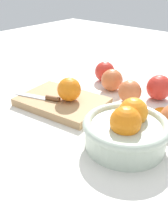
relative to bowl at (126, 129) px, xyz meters
name	(u,v)px	position (x,y,z in m)	size (l,w,h in m)	color
ground_plane	(93,110)	(0.17, -0.09, -0.04)	(2.40, 2.40, 0.00)	silver
bowl	(126,129)	(0.00, 0.00, 0.00)	(0.20, 0.20, 0.11)	beige
cutting_board	(62,102)	(0.26, -0.05, -0.03)	(0.25, 0.18, 0.02)	tan
orange_on_board	(69,89)	(0.23, -0.06, 0.01)	(0.07, 0.07, 0.07)	orange
knife	(43,97)	(0.30, -0.01, -0.02)	(0.15, 0.06, 0.01)	silver
apple_front_right	(105,72)	(0.28, -0.30, -0.01)	(0.07, 0.07, 0.07)	red
apple_front_left	(130,92)	(0.12, -0.20, -0.01)	(0.07, 0.07, 0.07)	#CC6638
apple_front_right_2	(112,80)	(0.21, -0.24, -0.01)	(0.07, 0.07, 0.07)	#CC6638
apple_front_left_3	(159,87)	(0.06, -0.28, -0.01)	(0.08, 0.08, 0.08)	red
citrus_peel	(161,110)	(0.01, -0.22, -0.04)	(0.05, 0.04, 0.01)	orange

